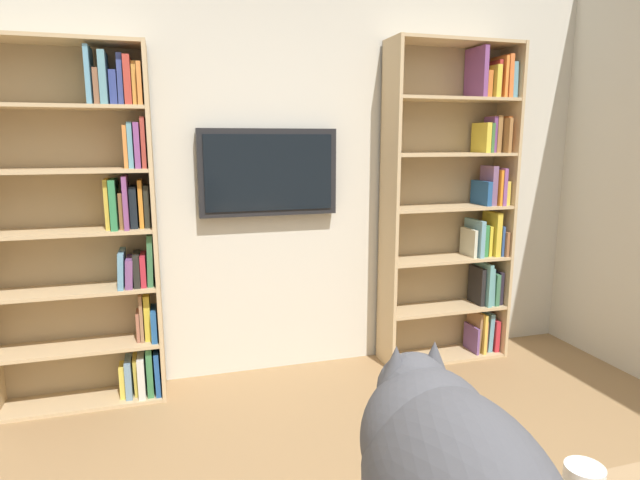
# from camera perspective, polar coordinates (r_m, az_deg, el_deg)

# --- Properties ---
(wall_back) EXTENTS (4.52, 0.06, 2.70)m
(wall_back) POSITION_cam_1_polar(r_m,az_deg,el_deg) (3.36, -5.37, 8.13)
(wall_back) COLOR beige
(wall_back) RESTS_ON ground
(bookshelf_left) EXTENTS (0.88, 0.28, 2.12)m
(bookshelf_left) POSITION_cam_1_polar(r_m,az_deg,el_deg) (3.69, 15.02, 3.61)
(bookshelf_left) COLOR tan
(bookshelf_left) RESTS_ON ground
(bookshelf_right) EXTENTS (0.92, 0.28, 2.02)m
(bookshelf_right) POSITION_cam_1_polar(r_m,az_deg,el_deg) (3.19, -23.53, 1.04)
(bookshelf_right) COLOR tan
(bookshelf_right) RESTS_ON ground
(wall_mounted_tv) EXTENTS (0.86, 0.07, 0.53)m
(wall_mounted_tv) POSITION_cam_1_polar(r_m,az_deg,el_deg) (3.27, -5.61, 7.31)
(wall_mounted_tv) COLOR black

